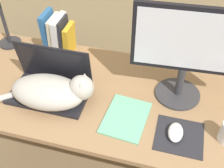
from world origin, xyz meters
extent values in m
cube|color=#93704C|center=(0.00, 0.35, 0.73)|extent=(1.49, 0.69, 0.03)
cylinder|color=#38383D|center=(-0.69, 0.64, 0.36)|extent=(0.04, 0.04, 0.72)
cylinder|color=#38383D|center=(0.69, 0.64, 0.36)|extent=(0.04, 0.04, 0.72)
cube|color=black|center=(-0.21, 0.25, 0.75)|extent=(0.38, 0.22, 0.02)
cube|color=#28282D|center=(-0.21, 0.24, 0.76)|extent=(0.31, 0.11, 0.00)
cube|color=black|center=(-0.21, 0.35, 0.87)|extent=(0.38, 0.04, 0.22)
cube|color=black|center=(-0.21, 0.34, 0.87)|extent=(0.34, 0.03, 0.19)
ellipsoid|color=#B2ADA3|center=(-0.19, 0.22, 0.81)|extent=(0.36, 0.22, 0.13)
sphere|color=#B2ADA3|center=(-0.03, 0.25, 0.84)|extent=(0.12, 0.12, 0.12)
cone|color=#B2ADA3|center=(-0.03, 0.29, 0.89)|extent=(0.04, 0.04, 0.03)
cone|color=#B2ADA3|center=(-0.02, 0.22, 0.89)|extent=(0.04, 0.04, 0.03)
cylinder|color=#B2ADA3|center=(-0.38, 0.19, 0.76)|extent=(0.13, 0.11, 0.03)
cylinder|color=#333338|center=(0.40, 0.43, 0.75)|extent=(0.22, 0.22, 0.01)
cylinder|color=#333338|center=(0.40, 0.43, 0.83)|extent=(0.04, 0.04, 0.15)
cube|color=black|center=(0.40, 0.43, 1.06)|extent=(0.48, 0.06, 0.31)
cube|color=silver|center=(0.40, 0.41, 1.06)|extent=(0.44, 0.03, 0.27)
cube|color=#232328|center=(0.43, 0.17, 0.75)|extent=(0.20, 0.19, 0.00)
ellipsoid|color=silver|center=(0.41, 0.17, 0.76)|extent=(0.06, 0.10, 0.03)
cube|color=#285B93|center=(-0.35, 0.60, 0.87)|extent=(0.04, 0.13, 0.25)
cube|color=beige|center=(-0.31, 0.60, 0.86)|extent=(0.03, 0.13, 0.23)
cube|color=white|center=(-0.28, 0.60, 0.86)|extent=(0.04, 0.15, 0.23)
cube|color=#232328|center=(-0.26, 0.60, 0.86)|extent=(0.03, 0.12, 0.22)
cube|color=gold|center=(-0.23, 0.60, 0.84)|extent=(0.04, 0.12, 0.19)
cylinder|color=#28282D|center=(-0.62, 0.60, 0.75)|extent=(0.13, 0.13, 0.01)
cylinder|color=#28282D|center=(-0.62, 0.60, 0.92)|extent=(0.02, 0.02, 0.33)
cube|color=#6BBC93|center=(0.19, 0.21, 0.75)|extent=(0.21, 0.26, 0.01)
camera|label=1|loc=(0.34, -0.60, 1.73)|focal=45.00mm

